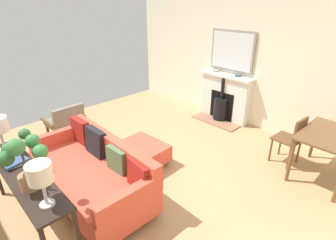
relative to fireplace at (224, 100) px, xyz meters
name	(u,v)px	position (x,y,z in m)	size (l,w,h in m)	color
ground_plane	(137,173)	(2.71, 0.28, -0.47)	(5.84, 6.15, 0.01)	tan
wall_left	(245,60)	(-0.21, 0.28, 0.89)	(0.12, 6.15, 2.71)	silver
fireplace	(224,100)	(0.00, 0.00, 0.00)	(0.61, 1.23, 1.04)	#93664C
mirror_over_mantel	(232,51)	(-0.12, 0.00, 1.05)	(0.04, 1.03, 0.84)	gray
mantel_bowl_near	(216,71)	(-0.03, -0.31, 0.60)	(0.14, 0.14, 0.04)	#9E9384
mantel_bowl_far	(238,76)	(-0.03, 0.26, 0.60)	(0.13, 0.13, 0.04)	#334C56
sofa	(93,172)	(3.42, 0.24, -0.11)	(0.94, 2.03, 0.83)	#B2B2B7
ottoman	(143,152)	(2.47, 0.14, -0.24)	(0.65, 0.79, 0.36)	#B2B2B7
armchair_accent	(66,120)	(2.98, -1.56, -0.06)	(0.70, 0.60, 0.73)	brown
console_table	(25,180)	(4.23, 0.24, 0.20)	(0.36, 1.82, 0.75)	black
table_lamp_far_end	(40,175)	(4.23, 0.93, 0.63)	(0.22, 0.22, 0.46)	#B2B2B7
potted_plant	(23,157)	(4.26, 0.57, 0.66)	(0.41, 0.47, 0.62)	#99704C
book_stack	(15,162)	(4.24, -0.01, 0.31)	(0.29, 0.23, 0.05)	beige
dining_table	(330,141)	(0.72, 2.34, 0.18)	(1.04, 0.74, 0.74)	brown
dining_chair_near_fireplace	(293,137)	(0.73, 1.82, 0.03)	(0.43, 0.43, 0.84)	brown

